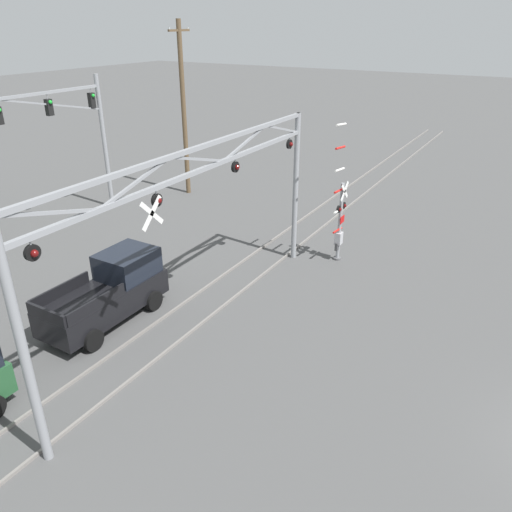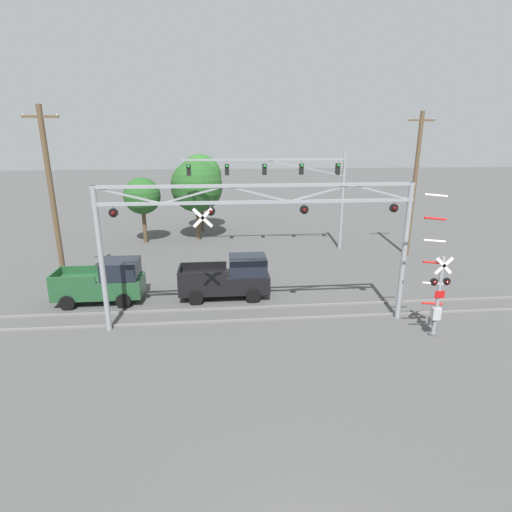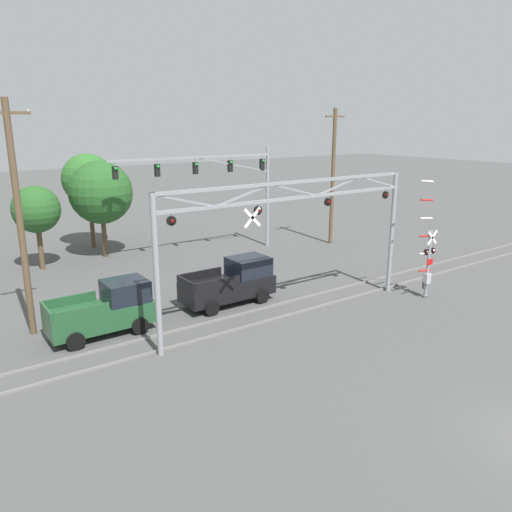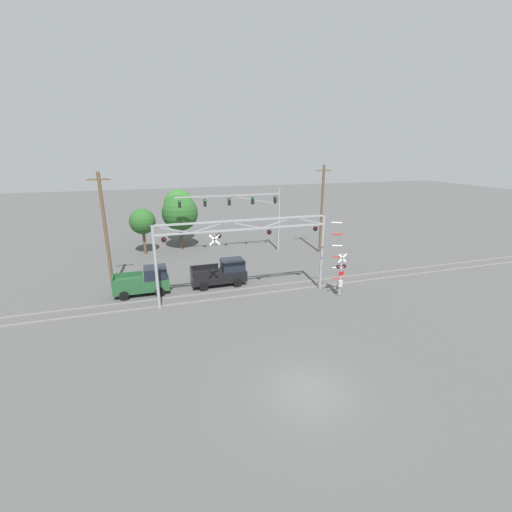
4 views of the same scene
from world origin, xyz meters
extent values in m
cube|color=gray|center=(0.00, 12.25, 0.05)|extent=(80.00, 0.08, 0.10)
cube|color=gray|center=(0.00, 13.68, 0.05)|extent=(80.00, 0.08, 0.10)
cylinder|color=gray|center=(-6.80, 11.96, 3.26)|extent=(0.23, 0.23, 6.52)
cylinder|color=gray|center=(6.80, 11.96, 3.26)|extent=(0.23, 0.23, 6.52)
cube|color=gray|center=(0.00, 11.96, 5.74)|extent=(13.84, 0.14, 0.14)
cube|color=gray|center=(0.00, 11.96, 6.45)|extent=(13.84, 0.14, 0.14)
cube|color=gray|center=(-5.44, 11.96, 6.10)|extent=(2.74, 0.08, 0.79)
cube|color=gray|center=(-2.72, 11.96, 6.10)|extent=(2.74, 0.08, 0.79)
cube|color=gray|center=(0.00, 11.96, 6.10)|extent=(2.74, 0.08, 0.79)
cube|color=gray|center=(2.72, 11.96, 6.10)|extent=(2.74, 0.08, 0.79)
cube|color=gray|center=(5.44, 11.96, 6.10)|extent=(2.74, 0.08, 0.79)
cylinder|color=black|center=(-6.09, 11.96, 5.38)|extent=(0.38, 0.10, 0.38)
sphere|color=#590C0C|center=(-6.09, 11.89, 5.38)|extent=(0.18, 0.18, 0.18)
cylinder|color=gray|center=(-6.09, 11.96, 5.62)|extent=(0.04, 0.04, 0.10)
cylinder|color=black|center=(-2.03, 11.96, 5.38)|extent=(0.38, 0.10, 0.38)
sphere|color=#590C0C|center=(-2.03, 11.89, 5.38)|extent=(0.18, 0.18, 0.18)
cylinder|color=gray|center=(-2.03, 11.96, 5.62)|extent=(0.04, 0.04, 0.10)
cylinder|color=black|center=(2.03, 11.96, 5.38)|extent=(0.38, 0.10, 0.38)
sphere|color=#590C0C|center=(2.03, 11.89, 5.38)|extent=(0.18, 0.18, 0.18)
cylinder|color=gray|center=(2.03, 11.96, 5.62)|extent=(0.04, 0.04, 0.10)
cylinder|color=black|center=(6.09, 11.96, 5.38)|extent=(0.38, 0.10, 0.38)
sphere|color=#590C0C|center=(6.09, 11.89, 5.38)|extent=(0.18, 0.18, 0.18)
cylinder|color=gray|center=(6.09, 11.96, 5.62)|extent=(0.04, 0.04, 0.10)
cube|color=white|center=(-2.38, 11.86, 5.12)|extent=(0.88, 0.03, 0.88)
cube|color=white|center=(-2.38, 11.86, 5.12)|extent=(0.88, 0.03, 0.88)
cylinder|color=black|center=(-2.38, 11.84, 5.12)|extent=(0.04, 0.04, 0.02)
cylinder|color=gray|center=(7.63, 10.12, 1.81)|extent=(0.16, 0.16, 3.62)
cylinder|color=#59595B|center=(7.63, 10.12, 0.05)|extent=(0.35, 0.35, 0.10)
cube|color=white|center=(7.63, 10.01, 3.27)|extent=(0.78, 0.03, 0.78)
cube|color=white|center=(7.63, 10.01, 3.27)|extent=(0.78, 0.03, 0.78)
cylinder|color=black|center=(7.63, 9.99, 3.27)|extent=(0.04, 0.04, 0.02)
cylinder|color=black|center=(7.35, 10.12, 2.52)|extent=(0.32, 0.09, 0.32)
sphere|color=#590C0C|center=(7.35, 10.06, 2.52)|extent=(0.16, 0.16, 0.16)
cylinder|color=black|center=(7.91, 10.12, 2.52)|extent=(0.32, 0.09, 0.32)
sphere|color=#590C0C|center=(7.91, 10.06, 2.52)|extent=(0.16, 0.16, 0.16)
cube|color=gray|center=(7.63, 10.12, 2.52)|extent=(0.64, 0.06, 0.06)
cube|color=red|center=(7.63, 10.02, 1.97)|extent=(0.44, 0.02, 0.32)
cube|color=#B2B2B7|center=(7.63, 10.12, 1.05)|extent=(0.36, 0.28, 0.56)
cylinder|color=red|center=(7.41, 10.12, 1.52)|extent=(0.95, 0.09, 0.18)
cylinder|color=white|center=(7.31, 10.12, 2.46)|extent=(0.95, 0.09, 0.18)
cylinder|color=red|center=(7.22, 10.12, 3.39)|extent=(0.95, 0.09, 0.18)
cylinder|color=white|center=(7.12, 10.12, 4.33)|extent=(0.95, 0.09, 0.18)
cylinder|color=red|center=(7.03, 10.12, 5.27)|extent=(0.95, 0.09, 0.18)
cylinder|color=white|center=(6.94, 10.12, 6.21)|extent=(0.95, 0.09, 0.18)
cube|color=#3F3F42|center=(7.49, 10.12, 0.70)|extent=(0.24, 0.12, 0.36)
cylinder|color=gray|center=(7.60, 24.27, 3.69)|extent=(0.24, 0.24, 7.39)
cube|color=gray|center=(4.64, 24.27, 6.19)|extent=(5.95, 0.08, 1.28)
cylinder|color=gray|center=(4.39, 24.27, 6.64)|extent=(0.04, 0.04, 0.30)
cube|color=black|center=(4.39, 24.27, 6.10)|extent=(0.30, 0.26, 0.78)
sphere|color=green|center=(4.39, 24.11, 6.36)|extent=(0.18, 0.18, 0.18)
cylinder|color=gray|center=(7.10, 24.27, 6.64)|extent=(0.04, 0.04, 0.30)
cube|color=black|center=(7.10, 24.27, 6.10)|extent=(0.30, 0.26, 0.78)
sphere|color=green|center=(7.10, 24.11, 6.36)|extent=(0.18, 0.18, 0.18)
cube|color=black|center=(-1.50, 15.35, 0.85)|extent=(4.83, 1.84, 0.94)
cube|color=black|center=(-0.22, 15.35, 1.79)|extent=(1.97, 1.69, 0.96)
cube|color=black|center=(-2.59, 14.47, 1.53)|extent=(2.46, 0.08, 0.43)
cube|color=black|center=(-2.59, 16.22, 1.53)|extent=(2.46, 0.08, 0.43)
cube|color=black|center=(-3.87, 15.35, 1.53)|extent=(0.10, 1.76, 0.43)
cylinder|color=black|center=(-0.01, 14.42, 0.38)|extent=(0.76, 0.24, 0.76)
cylinder|color=black|center=(-0.01, 16.28, 0.38)|extent=(0.76, 0.24, 0.76)
cylinder|color=black|center=(-3.00, 14.42, 0.38)|extent=(0.76, 0.24, 0.76)
cylinder|color=black|center=(-3.00, 16.28, 0.38)|extent=(0.76, 0.24, 0.76)
cylinder|color=brown|center=(12.01, 22.05, 5.02)|extent=(0.28, 0.28, 10.03)
cube|color=brown|center=(12.01, 22.05, 9.43)|extent=(1.80, 0.12, 0.12)
cylinder|color=silver|center=(11.19, 22.05, 9.53)|extent=(0.08, 0.08, 0.12)
cylinder|color=silver|center=(12.83, 22.05, 9.53)|extent=(0.08, 0.08, 0.12)
camera|label=1|loc=(-12.03, 2.81, 9.93)|focal=35.00mm
camera|label=2|loc=(-1.65, -5.00, 8.53)|focal=28.00mm
camera|label=3|loc=(-14.24, -5.19, 9.02)|focal=35.00mm
camera|label=4|loc=(-6.87, -12.96, 11.61)|focal=24.00mm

